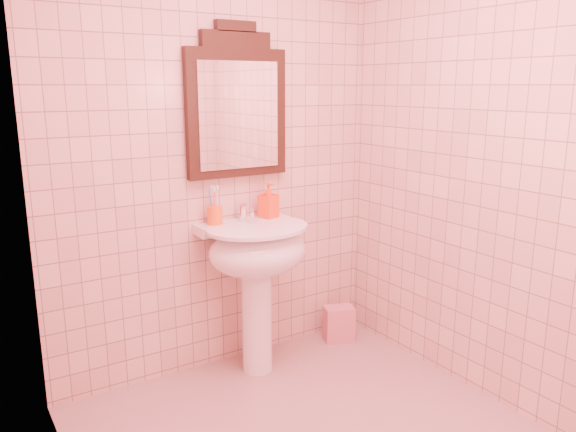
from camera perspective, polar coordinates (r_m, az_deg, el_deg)
back_wall at (r=3.16m, az=-7.12°, el=6.41°), size 2.00×0.02×2.50m
pedestal_sink at (r=3.13m, az=-3.18°, el=-4.59°), size 0.58×0.58×0.86m
faucet at (r=3.18m, az=-4.45°, el=0.49°), size 0.04×0.16×0.11m
mirror at (r=3.16m, az=-5.20°, el=11.02°), size 0.60×0.06×0.84m
toothbrush_cup at (r=3.12m, az=-7.44°, el=0.09°), size 0.08×0.08×0.19m
soap_dispenser at (r=3.25m, az=-2.00°, el=1.57°), size 0.12×0.12×0.20m
towel at (r=3.70m, az=5.19°, el=-10.83°), size 0.22×0.18×0.23m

